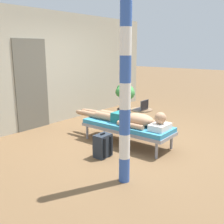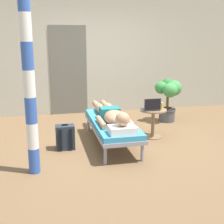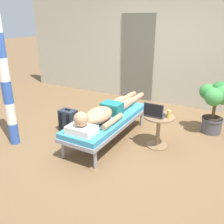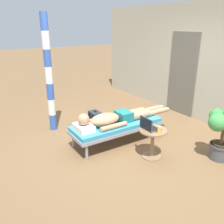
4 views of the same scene
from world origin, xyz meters
name	(u,v)px [view 1 (image 1 of 4)]	position (x,y,z in m)	size (l,w,h in m)	color
ground_plane	(125,140)	(0.00, 0.00, 0.00)	(40.00, 40.00, 0.00)	brown
house_wall_back	(46,69)	(-0.12, 2.27, 1.35)	(7.60, 0.20, 2.70)	#B2AD99
house_door_panel	(32,85)	(-0.62, 2.16, 1.02)	(0.84, 0.03, 2.04)	#625F54
lounge_chair	(127,127)	(-0.12, -0.14, 0.35)	(0.66, 1.82, 0.42)	gray
person_reclining	(129,118)	(-0.12, -0.18, 0.52)	(0.53, 2.17, 0.32)	white
side_table	(141,117)	(0.69, 0.05, 0.36)	(0.48, 0.48, 0.52)	#8C6B4C
laptop	(142,107)	(0.63, 0.00, 0.58)	(0.31, 0.24, 0.23)	#4C4C51
drink_glass	(145,105)	(0.84, 0.05, 0.58)	(0.06, 0.06, 0.12)	gold
backpack	(103,146)	(-0.91, -0.19, 0.20)	(0.30, 0.26, 0.42)	#262D38
potted_plant	(125,98)	(1.38, 0.98, 0.58)	(0.57, 0.55, 0.92)	#4C4C51
porch_post	(125,96)	(-1.39, -0.99, 1.22)	(0.15, 0.15, 2.44)	#3359B2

